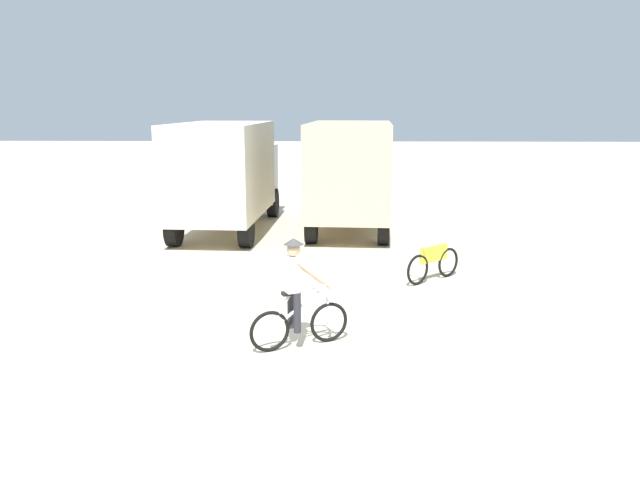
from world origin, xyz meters
TOP-DOWN VIEW (x-y plane):
  - ground_plane at (0.00, 0.00)m, footprint 120.00×120.00m
  - box_truck_cream_rv at (-3.06, 9.90)m, footprint 2.67×6.85m
  - box_truck_tan_camper at (0.77, 10.36)m, footprint 2.72×6.86m
  - cyclist_orange_shirt at (-0.27, 0.11)m, footprint 1.57×0.87m
  - bicycle_spare at (2.53, 4.24)m, footprint 1.32×1.21m

SIDE VIEW (x-z plane):
  - ground_plane at x=0.00m, z-range 0.00..0.00m
  - bicycle_spare at x=2.53m, z-range -0.09..0.88m
  - cyclist_orange_shirt at x=-0.27m, z-range -0.06..1.76m
  - box_truck_cream_rv at x=-3.06m, z-range 0.20..3.55m
  - box_truck_tan_camper at x=0.77m, z-range 0.20..3.55m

